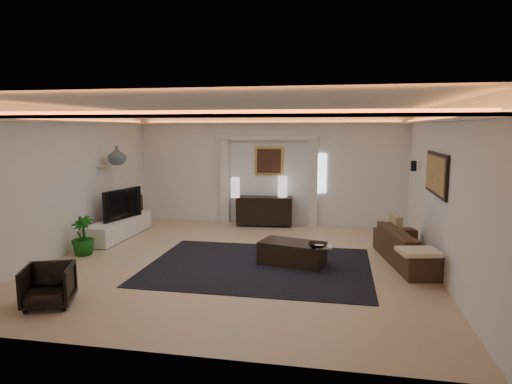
% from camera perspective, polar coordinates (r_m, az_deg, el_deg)
% --- Properties ---
extents(floor, '(7.00, 7.00, 0.00)m').
position_cam_1_polar(floor, '(8.47, -2.11, -8.94)').
color(floor, '#D5AE84').
rests_on(floor, ground).
extents(ceiling, '(7.00, 7.00, 0.00)m').
position_cam_1_polar(ceiling, '(8.10, -2.22, 11.06)').
color(ceiling, white).
rests_on(ceiling, ground).
extents(wall_back, '(7.00, 0.00, 7.00)m').
position_cam_1_polar(wall_back, '(11.57, 1.69, 3.02)').
color(wall_back, white).
rests_on(wall_back, ground).
extents(wall_front, '(7.00, 0.00, 7.00)m').
position_cam_1_polar(wall_front, '(4.86, -11.39, -4.40)').
color(wall_front, white).
rests_on(wall_front, ground).
extents(wall_left, '(0.00, 7.00, 7.00)m').
position_cam_1_polar(wall_left, '(9.56, -23.08, 1.27)').
color(wall_left, white).
rests_on(wall_left, ground).
extents(wall_right, '(0.00, 7.00, 7.00)m').
position_cam_1_polar(wall_right, '(8.13, 22.64, 0.18)').
color(wall_right, white).
rests_on(wall_right, ground).
extents(cove_soffit, '(7.00, 7.00, 0.04)m').
position_cam_1_polar(cove_soffit, '(8.09, -2.21, 9.08)').
color(cove_soffit, silver).
rests_on(cove_soffit, ceiling).
extents(daylight_slit, '(0.25, 0.03, 1.00)m').
position_cam_1_polar(daylight_slit, '(11.43, 8.38, 2.37)').
color(daylight_slit, white).
rests_on(daylight_slit, wall_back).
extents(area_rug, '(4.00, 3.00, 0.01)m').
position_cam_1_polar(area_rug, '(8.20, 0.34, -9.47)').
color(area_rug, black).
rests_on(area_rug, ground).
extents(pilaster_left, '(0.22, 0.20, 2.20)m').
position_cam_1_polar(pilaster_left, '(11.75, -3.94, 1.37)').
color(pilaster_left, silver).
rests_on(pilaster_left, ground).
extents(pilaster_right, '(0.22, 0.20, 2.20)m').
position_cam_1_polar(pilaster_right, '(11.39, 7.33, 1.11)').
color(pilaster_right, silver).
rests_on(pilaster_right, ground).
extents(alcove_header, '(2.52, 0.20, 0.12)m').
position_cam_1_polar(alcove_header, '(11.43, 1.63, 6.98)').
color(alcove_header, silver).
rests_on(alcove_header, wall_back).
extents(painting_frame, '(0.74, 0.04, 0.74)m').
position_cam_1_polar(painting_frame, '(11.53, 1.67, 4.00)').
color(painting_frame, tan).
rests_on(painting_frame, wall_back).
extents(painting_canvas, '(0.62, 0.02, 0.62)m').
position_cam_1_polar(painting_canvas, '(11.50, 1.65, 3.99)').
color(painting_canvas, '#4C2D1E').
rests_on(painting_canvas, wall_back).
extents(art_panel_frame, '(0.04, 1.64, 0.74)m').
position_cam_1_polar(art_panel_frame, '(8.39, 22.12, 2.16)').
color(art_panel_frame, black).
rests_on(art_panel_frame, wall_right).
extents(art_panel_gold, '(0.02, 1.50, 0.62)m').
position_cam_1_polar(art_panel_gold, '(8.39, 21.95, 2.17)').
color(art_panel_gold, tan).
rests_on(art_panel_gold, wall_right).
extents(wall_sconce, '(0.12, 0.12, 0.22)m').
position_cam_1_polar(wall_sconce, '(10.24, 19.55, 3.17)').
color(wall_sconce, black).
rests_on(wall_sconce, wall_right).
extents(wall_niche, '(0.10, 0.55, 0.04)m').
position_cam_1_polar(wall_niche, '(10.70, -18.73, 3.24)').
color(wall_niche, silver).
rests_on(wall_niche, wall_left).
extents(console, '(1.45, 0.56, 0.71)m').
position_cam_1_polar(console, '(11.41, 1.06, -2.38)').
color(console, black).
rests_on(console, ground).
extents(lamp_left, '(0.27, 0.27, 0.51)m').
position_cam_1_polar(lamp_left, '(11.23, -2.68, 1.01)').
color(lamp_left, silver).
rests_on(lamp_left, console).
extents(lamp_right, '(0.25, 0.25, 0.53)m').
position_cam_1_polar(lamp_right, '(11.31, 3.43, 1.06)').
color(lamp_right, silver).
rests_on(lamp_right, console).
extents(media_ledge, '(0.57, 2.23, 0.42)m').
position_cam_1_polar(media_ledge, '(10.75, -17.07, -4.35)').
color(media_ledge, white).
rests_on(media_ledge, ground).
extents(tv, '(1.20, 0.45, 0.69)m').
position_cam_1_polar(tv, '(10.64, -17.21, -1.35)').
color(tv, black).
rests_on(tv, media_ledge).
extents(figurine, '(0.17, 0.17, 0.38)m').
position_cam_1_polar(figurine, '(11.65, -14.63, -1.22)').
color(figurine, '#3A2914').
rests_on(figurine, media_ledge).
extents(ginger_jar, '(0.51, 0.51, 0.42)m').
position_cam_1_polar(ginger_jar, '(10.54, -17.40, 4.49)').
color(ginger_jar, slate).
rests_on(ginger_jar, wall_niche).
extents(plant, '(0.46, 0.46, 0.78)m').
position_cam_1_polar(plant, '(9.46, -21.31, -5.24)').
color(plant, '#125612').
rests_on(plant, ground).
extents(sofa, '(2.30, 1.25, 0.64)m').
position_cam_1_polar(sofa, '(8.77, 19.31, -6.64)').
color(sofa, '#372310').
rests_on(sofa, ground).
extents(throw_blanket, '(0.70, 0.62, 0.07)m').
position_cam_1_polar(throw_blanket, '(7.57, 20.11, -7.19)').
color(throw_blanket, '#F5E8B9').
rests_on(throw_blanket, sofa).
extents(throw_pillow, '(0.23, 0.47, 0.45)m').
position_cam_1_polar(throw_pillow, '(9.28, 17.40, -4.28)').
color(throw_pillow, tan).
rests_on(throw_pillow, sofa).
extents(coffee_table, '(1.28, 0.90, 0.43)m').
position_cam_1_polar(coffee_table, '(8.31, 4.65, -7.83)').
color(coffee_table, black).
rests_on(coffee_table, ground).
extents(bowl, '(0.34, 0.34, 0.08)m').
position_cam_1_polar(bowl, '(7.90, 7.88, -6.87)').
color(bowl, black).
rests_on(bowl, coffee_table).
extents(magazine, '(0.31, 0.24, 0.03)m').
position_cam_1_polar(magazine, '(7.92, 8.63, -7.05)').
color(magazine, white).
rests_on(magazine, coffee_table).
extents(armchair, '(0.83, 0.84, 0.59)m').
position_cam_1_polar(armchair, '(7.03, -25.05, -10.81)').
color(armchair, black).
rests_on(armchair, ground).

